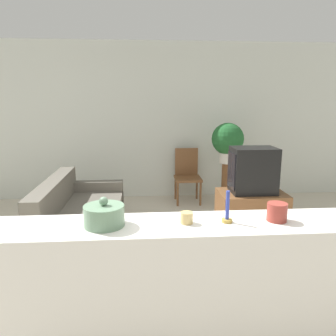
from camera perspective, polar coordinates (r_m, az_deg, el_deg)
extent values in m
plane|color=beige|center=(2.94, -1.74, -24.41)|extent=(14.00, 14.00, 0.00)
cube|color=silver|center=(5.81, -3.37, 8.07)|extent=(9.00, 0.06, 2.70)
cube|color=#605B51|center=(4.33, -14.45, -9.26)|extent=(0.90, 1.74, 0.40)
cube|color=#605B51|center=(4.29, -19.32, -4.43)|extent=(0.20, 1.74, 0.36)
cube|color=#605B51|center=(3.60, -16.71, -12.69)|extent=(0.90, 0.16, 0.54)
cube|color=#605B51|center=(5.05, -12.96, -5.29)|extent=(0.90, 0.16, 0.54)
cube|color=brown|center=(4.50, 14.24, -7.47)|extent=(0.86, 0.56, 0.55)
cube|color=black|center=(4.35, 14.62, -0.37)|extent=(0.56, 0.40, 0.59)
cube|color=black|center=(4.26, 11.03, -0.44)|extent=(0.02, 0.33, 0.46)
cube|color=brown|center=(5.56, 3.46, -1.85)|extent=(0.44, 0.44, 0.04)
cube|color=brown|center=(5.70, 3.22, 1.13)|extent=(0.40, 0.04, 0.47)
cylinder|color=brown|center=(5.41, 1.70, -4.62)|extent=(0.04, 0.04, 0.40)
cylinder|color=brown|center=(5.46, 5.68, -4.51)|extent=(0.04, 0.04, 0.40)
cylinder|color=brown|center=(5.77, 1.31, -3.55)|extent=(0.04, 0.04, 0.40)
cylinder|color=brown|center=(5.82, 5.04, -3.46)|extent=(0.04, 0.04, 0.40)
cylinder|color=brown|center=(5.53, 10.07, -2.75)|extent=(0.15, 0.15, 0.71)
cylinder|color=white|center=(5.44, 10.23, 1.78)|extent=(0.25, 0.25, 0.18)
sphere|color=#23602D|center=(5.39, 10.36, 5.01)|extent=(0.52, 0.52, 0.52)
cube|color=white|center=(2.34, -1.35, -20.71)|extent=(2.66, 0.44, 0.96)
cylinder|color=gray|center=(2.11, -11.06, -8.13)|extent=(0.25, 0.25, 0.13)
sphere|color=gray|center=(2.08, -11.16, -5.70)|extent=(0.06, 0.06, 0.06)
cylinder|color=tan|center=(2.12, 3.26, -8.64)|extent=(0.08, 0.08, 0.07)
cylinder|color=#B7933D|center=(2.18, 10.23, -9.00)|extent=(0.07, 0.07, 0.02)
cylinder|color=#2D3D9E|center=(2.14, 10.33, -6.38)|extent=(0.02, 0.02, 0.19)
cylinder|color=#99382D|center=(2.26, 18.45, -7.28)|extent=(0.13, 0.13, 0.12)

